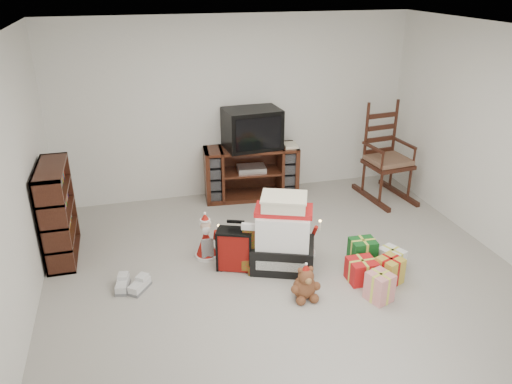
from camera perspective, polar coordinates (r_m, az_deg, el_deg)
The scene contains 13 objects.
room at distance 4.73m, azimuth 4.29°, elevation 2.20°, with size 5.01×5.01×2.51m.
tv_stand at distance 7.08m, azimuth -0.57°, elevation 2.24°, with size 1.34×0.58×0.75m.
bookshelf at distance 5.96m, azimuth -21.70°, elevation -2.35°, with size 0.30×0.89×1.09m.
rocking_chair at distance 7.32m, azimuth 14.56°, elevation 3.08°, with size 0.66×0.99×1.41m.
gift_pile at distance 5.40m, azimuth 3.12°, elevation -5.21°, with size 0.80×0.70×0.84m.
red_suitcase at distance 5.43m, azimuth -2.43°, elevation -6.56°, with size 0.41×0.31×0.55m.
stocking at distance 5.34m, azimuth -0.45°, elevation -6.50°, with size 0.27×0.12×0.58m, color #11730C, non-canonical shape.
teddy_bear at distance 5.04m, azimuth 5.59°, elevation -10.47°, with size 0.24×0.21×0.35m.
santa_figurine at distance 5.72m, azimuth 5.49°, elevation -5.12°, with size 0.29×0.28×0.59m.
mrs_claus_figurine at distance 5.68m, azimuth -5.73°, elevation -5.51°, with size 0.27×0.25×0.55m.
sneaker_pair at distance 5.35m, azimuth -14.07°, elevation -10.30°, with size 0.39×0.30×0.10m.
gift_cluster at distance 5.46m, azimuth 13.44°, elevation -8.43°, with size 0.76×0.85×0.26m.
crt_television at distance 6.87m, azimuth -0.44°, elevation 7.26°, with size 0.79×0.60×0.55m.
Camera 1 is at (-1.47, -4.14, 3.00)m, focal length 35.00 mm.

